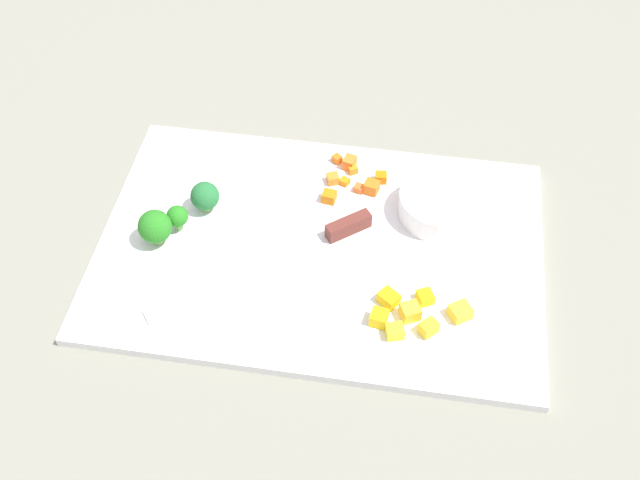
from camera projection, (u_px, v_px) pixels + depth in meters
The scene contains 23 objects.
ground_plane at pixel (320, 251), 0.94m from camera, with size 4.00×4.00×0.00m, color gray.
cutting_board at pixel (320, 248), 0.94m from camera, with size 0.54×0.36×0.01m, color white.
prep_bowl at pixel (438, 205), 0.96m from camera, with size 0.10×0.10×0.03m, color white.
chef_knife at pixel (303, 247), 0.92m from camera, with size 0.24×0.20×0.02m.
carrot_dice_0 at pixel (345, 182), 1.00m from camera, with size 0.01×0.01×0.01m, color orange.
carrot_dice_1 at pixel (372, 187), 0.99m from camera, with size 0.02×0.02×0.02m, color orange.
carrot_dice_2 at pixel (328, 197), 0.98m from camera, with size 0.02×0.02×0.01m, color orange.
carrot_dice_3 at pixel (353, 169), 1.01m from camera, with size 0.01×0.01×0.01m, color orange.
carrot_dice_4 at pixel (349, 163), 1.02m from camera, with size 0.01×0.02×0.02m, color orange.
carrot_dice_5 at pixel (359, 188), 0.99m from camera, with size 0.01×0.01×0.01m, color orange.
carrot_dice_6 at pixel (339, 159), 1.02m from camera, with size 0.01×0.01×0.01m, color orange.
carrot_dice_7 at pixel (381, 178), 1.00m from camera, with size 0.01×0.01×0.01m, color orange.
carrot_dice_8 at pixel (332, 179), 1.00m from camera, with size 0.01×0.01×0.01m, color orange.
pepper_dice_0 at pixel (460, 312), 0.86m from camera, with size 0.02×0.02×0.02m, color yellow.
pepper_dice_1 at pixel (410, 312), 0.86m from camera, with size 0.02×0.02×0.02m, color yellow.
pepper_dice_2 at pixel (389, 298), 0.87m from camera, with size 0.02×0.02×0.02m, color yellow.
pepper_dice_3 at pixel (395, 331), 0.85m from camera, with size 0.02×0.02×0.01m, color yellow.
pepper_dice_4 at pixel (429, 328), 0.85m from camera, with size 0.02×0.02×0.02m, color yellow.
pepper_dice_5 at pixel (425, 297), 0.88m from camera, with size 0.02×0.02×0.01m, color yellow.
pepper_dice_6 at pixel (379, 318), 0.86m from camera, with size 0.02×0.02×0.02m, color yellow.
broccoli_floret_0 at pixel (155, 227), 0.92m from camera, with size 0.04×0.04×0.05m.
broccoli_floret_1 at pixel (177, 217), 0.94m from camera, with size 0.03×0.03×0.04m.
broccoli_floret_2 at pixel (205, 196), 0.96m from camera, with size 0.04×0.04×0.04m.
Camera 1 is at (0.09, -0.59, 0.73)m, focal length 43.08 mm.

